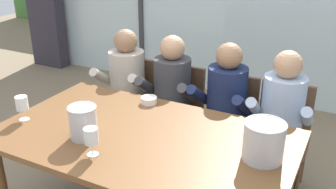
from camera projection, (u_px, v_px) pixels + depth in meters
ground at (200, 161)px, 3.57m from camera, size 14.00×14.00×0.00m
dining_table at (143, 145)px, 2.48m from camera, size 1.91×1.11×0.77m
chair_near_curtain at (133, 97)px, 3.67m from camera, size 0.45×0.45×0.87m
chair_left_of_center at (178, 107)px, 3.47m from camera, size 0.45×0.45×0.87m
chair_center at (229, 119)px, 3.24m from camera, size 0.46×0.46×0.87m
chair_right_of_center at (282, 130)px, 3.07m from camera, size 0.46×0.46×0.87m
person_beige_jumper at (123, 87)px, 3.46m from camera, size 0.48×0.63×1.19m
person_charcoal_jacket at (169, 96)px, 3.27m from camera, size 0.48×0.62×1.19m
person_navy_polo at (222, 107)px, 3.06m from camera, size 0.49×0.63×1.19m
person_pale_blue_shirt at (280, 119)px, 2.87m from camera, size 0.47×0.62×1.19m
ice_bucket_primary at (83, 122)px, 2.38m from camera, size 0.18×0.18×0.21m
ice_bucket_secondary at (264, 141)px, 2.15m from camera, size 0.24×0.24×0.23m
tasting_bowl at (149, 100)px, 2.89m from camera, size 0.12×0.12×0.05m
wine_glass_by_left_taster at (22, 104)px, 2.60m from camera, size 0.08×0.08×0.17m
wine_glass_near_bucket at (91, 137)px, 2.19m from camera, size 0.08×0.08×0.17m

